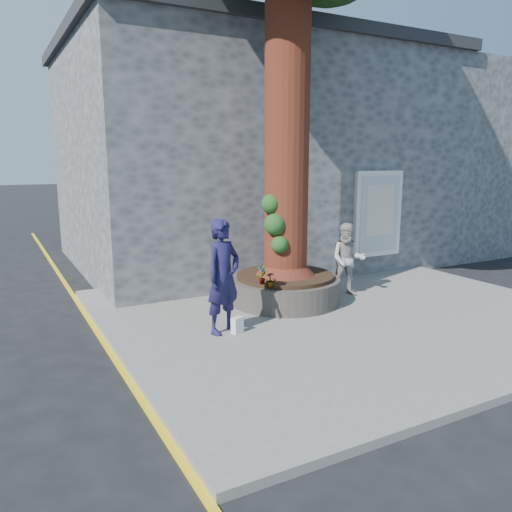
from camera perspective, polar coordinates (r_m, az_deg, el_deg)
name	(u,v)px	position (r m, az deg, el deg)	size (l,w,h in m)	color
ground	(306,343)	(8.71, 5.75, -9.91)	(120.00, 120.00, 0.00)	black
pavement	(340,312)	(10.29, 9.61, -6.32)	(9.00, 8.00, 0.12)	slate
yellow_line	(112,356)	(8.46, -16.09, -10.93)	(0.10, 30.00, 0.01)	yellow
stone_shop	(245,157)	(15.61, -1.29, 11.26)	(10.30, 8.30, 6.30)	#484A4C
neighbour_shop	(431,161)	(20.52, 19.37, 10.17)	(6.00, 8.00, 6.00)	#484A4C
planter	(285,288)	(10.59, 3.34, -3.69)	(2.30, 2.30, 0.60)	black
man	(223,277)	(8.59, -3.77, -2.37)	(0.73, 0.48, 1.99)	#19163D
woman	(348,260)	(11.16, 10.44, -0.40)	(0.78, 0.61, 1.61)	#A5A39E
shopping_bag	(237,325)	(8.77, -2.15, -7.89)	(0.20, 0.12, 0.28)	white
plant_a	(262,274)	(9.62, 0.68, -2.11)	(0.20, 0.14, 0.39)	gray
plant_b	(293,264)	(10.52, 4.27, -0.95)	(0.22, 0.22, 0.40)	gray
plant_c	(270,280)	(9.35, 1.66, -2.77)	(0.17, 0.17, 0.30)	gray
plant_d	(297,256)	(11.63, 4.75, 0.02)	(0.30, 0.26, 0.33)	gray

